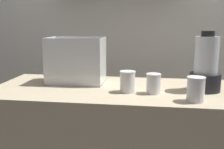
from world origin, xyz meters
TOP-DOWN VIEW (x-y plane):
  - back_wall_unit at (-0.00, 0.77)m, footprint 2.60×0.24m
  - carrot_display_bin at (-0.24, 0.11)m, footprint 0.35×0.22m
  - blender_pitcher at (0.52, 0.01)m, footprint 0.17×0.17m
  - juice_cup_beet_far_left at (0.10, -0.08)m, footprint 0.09×0.09m
  - juice_cup_pomegranate_left at (0.24, -0.09)m, footprint 0.08×0.08m
  - juice_cup_orange_middle at (0.44, -0.21)m, footprint 0.09×0.09m

SIDE VIEW (x-z plane):
  - juice_cup_pomegranate_left at x=0.24m, z-range 0.89..1.00m
  - juice_cup_orange_middle at x=0.44m, z-range 0.89..1.02m
  - juice_cup_beet_far_left at x=0.10m, z-range 0.90..1.01m
  - carrot_display_bin at x=-0.24m, z-range 0.85..1.13m
  - blender_pitcher at x=0.52m, z-range 0.87..1.20m
  - back_wall_unit at x=0.00m, z-range 0.01..2.51m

